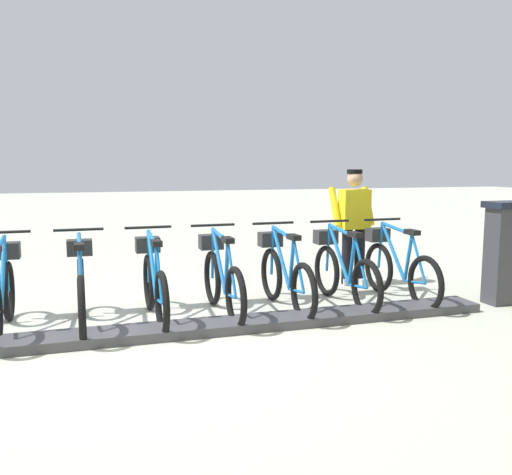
{
  "coord_description": "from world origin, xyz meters",
  "views": [
    {
      "loc": [
        -5.32,
        0.46,
        1.73
      ],
      "look_at": [
        0.5,
        -1.34,
        0.9
      ],
      "focal_mm": 37.76,
      "sensor_mm": 36.0,
      "label": 1
    }
  ],
  "objects_px": {
    "bike_docked_0": "(397,267)",
    "worker_near_rack": "(354,222)",
    "bike_docked_2": "(284,274)",
    "payment_kiosk": "(505,251)",
    "bike_docked_5": "(81,287)",
    "bike_docked_3": "(221,278)",
    "bike_docked_4": "(154,282)",
    "bike_docked_1": "(343,270)",
    "bike_docked_6": "(2,292)"
  },
  "relations": [
    {
      "from": "bike_docked_2",
      "to": "bike_docked_5",
      "type": "xyz_separation_m",
      "value": [
        0.0,
        2.32,
        0.0
      ]
    },
    {
      "from": "payment_kiosk",
      "to": "bike_docked_1",
      "type": "height_order",
      "value": "payment_kiosk"
    },
    {
      "from": "bike_docked_1",
      "to": "bike_docked_2",
      "type": "relative_size",
      "value": 1.0
    },
    {
      "from": "bike_docked_3",
      "to": "bike_docked_4",
      "type": "distance_m",
      "value": 0.77
    },
    {
      "from": "bike_docked_0",
      "to": "bike_docked_3",
      "type": "relative_size",
      "value": 1.0
    },
    {
      "from": "bike_docked_4",
      "to": "bike_docked_6",
      "type": "xyz_separation_m",
      "value": [
        0.0,
        1.55,
        0.0
      ]
    },
    {
      "from": "bike_docked_2",
      "to": "bike_docked_0",
      "type": "bearing_deg",
      "value": -90.0
    },
    {
      "from": "bike_docked_0",
      "to": "bike_docked_5",
      "type": "xyz_separation_m",
      "value": [
        0.0,
        3.86,
        0.0
      ]
    },
    {
      "from": "bike_docked_0",
      "to": "bike_docked_3",
      "type": "xyz_separation_m",
      "value": [
        0.0,
        2.32,
        0.0
      ]
    },
    {
      "from": "bike_docked_6",
      "to": "bike_docked_1",
      "type": "bearing_deg",
      "value": -90.0
    },
    {
      "from": "bike_docked_0",
      "to": "bike_docked_2",
      "type": "xyz_separation_m",
      "value": [
        0.0,
        1.55,
        0.0
      ]
    },
    {
      "from": "bike_docked_1",
      "to": "worker_near_rack",
      "type": "bearing_deg",
      "value": -33.71
    },
    {
      "from": "bike_docked_0",
      "to": "bike_docked_2",
      "type": "height_order",
      "value": "same"
    },
    {
      "from": "bike_docked_5",
      "to": "bike_docked_6",
      "type": "relative_size",
      "value": 1.0
    },
    {
      "from": "bike_docked_2",
      "to": "bike_docked_5",
      "type": "bearing_deg",
      "value": 90.0
    },
    {
      "from": "bike_docked_1",
      "to": "bike_docked_5",
      "type": "xyz_separation_m",
      "value": [
        0.0,
        3.09,
        0.0
      ]
    },
    {
      "from": "bike_docked_3",
      "to": "bike_docked_5",
      "type": "relative_size",
      "value": 1.0
    },
    {
      "from": "bike_docked_0",
      "to": "bike_docked_1",
      "type": "relative_size",
      "value": 1.0
    },
    {
      "from": "bike_docked_0",
      "to": "bike_docked_6",
      "type": "distance_m",
      "value": 4.64
    },
    {
      "from": "bike_docked_6",
      "to": "worker_near_rack",
      "type": "bearing_deg",
      "value": -78.08
    },
    {
      "from": "bike_docked_0",
      "to": "worker_near_rack",
      "type": "bearing_deg",
      "value": 8.36
    },
    {
      "from": "bike_docked_2",
      "to": "bike_docked_6",
      "type": "bearing_deg",
      "value": 90.0
    },
    {
      "from": "bike_docked_5",
      "to": "bike_docked_6",
      "type": "bearing_deg",
      "value": 90.0
    },
    {
      "from": "worker_near_rack",
      "to": "bike_docked_6",
      "type": "bearing_deg",
      "value": 101.92
    },
    {
      "from": "bike_docked_0",
      "to": "bike_docked_1",
      "type": "height_order",
      "value": "same"
    },
    {
      "from": "bike_docked_6",
      "to": "bike_docked_0",
      "type": "bearing_deg",
      "value": -90.0
    },
    {
      "from": "worker_near_rack",
      "to": "bike_docked_5",
      "type": "bearing_deg",
      "value": 104.3
    },
    {
      "from": "bike_docked_0",
      "to": "worker_near_rack",
      "type": "distance_m",
      "value": 1.07
    },
    {
      "from": "payment_kiosk",
      "to": "bike_docked_1",
      "type": "bearing_deg",
      "value": 73.53
    },
    {
      "from": "bike_docked_1",
      "to": "bike_docked_5",
      "type": "distance_m",
      "value": 3.09
    },
    {
      "from": "bike_docked_0",
      "to": "bike_docked_4",
      "type": "distance_m",
      "value": 3.09
    },
    {
      "from": "bike_docked_1",
      "to": "bike_docked_4",
      "type": "distance_m",
      "value": 2.32
    },
    {
      "from": "bike_docked_3",
      "to": "bike_docked_5",
      "type": "height_order",
      "value": "same"
    },
    {
      "from": "payment_kiosk",
      "to": "bike_docked_5",
      "type": "xyz_separation_m",
      "value": [
        0.57,
        5.03,
        -0.24
      ]
    },
    {
      "from": "bike_docked_0",
      "to": "bike_docked_3",
      "type": "distance_m",
      "value": 2.32
    },
    {
      "from": "bike_docked_4",
      "to": "worker_near_rack",
      "type": "height_order",
      "value": "worker_near_rack"
    },
    {
      "from": "bike_docked_0",
      "to": "bike_docked_6",
      "type": "bearing_deg",
      "value": 90.0
    },
    {
      "from": "bike_docked_3",
      "to": "payment_kiosk",
      "type": "bearing_deg",
      "value": -99.33
    },
    {
      "from": "payment_kiosk",
      "to": "bike_docked_6",
      "type": "bearing_deg",
      "value": 84.37
    },
    {
      "from": "worker_near_rack",
      "to": "bike_docked_4",
      "type": "bearing_deg",
      "value": 107.83
    },
    {
      "from": "bike_docked_3",
      "to": "worker_near_rack",
      "type": "bearing_deg",
      "value": -66.46
    },
    {
      "from": "bike_docked_6",
      "to": "worker_near_rack",
      "type": "xyz_separation_m",
      "value": [
        0.95,
        -4.5,
        0.48
      ]
    },
    {
      "from": "bike_docked_0",
      "to": "bike_docked_4",
      "type": "height_order",
      "value": "same"
    },
    {
      "from": "bike_docked_0",
      "to": "bike_docked_3",
      "type": "bearing_deg",
      "value": 90.0
    },
    {
      "from": "bike_docked_5",
      "to": "worker_near_rack",
      "type": "relative_size",
      "value": 1.04
    },
    {
      "from": "payment_kiosk",
      "to": "bike_docked_4",
      "type": "relative_size",
      "value": 0.74
    },
    {
      "from": "bike_docked_1",
      "to": "bike_docked_0",
      "type": "bearing_deg",
      "value": -90.0
    },
    {
      "from": "payment_kiosk",
      "to": "worker_near_rack",
      "type": "height_order",
      "value": "worker_near_rack"
    },
    {
      "from": "payment_kiosk",
      "to": "bike_docked_0",
      "type": "height_order",
      "value": "payment_kiosk"
    },
    {
      "from": "bike_docked_1",
      "to": "bike_docked_4",
      "type": "xyz_separation_m",
      "value": [
        0.0,
        2.32,
        0.0
      ]
    }
  ]
}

